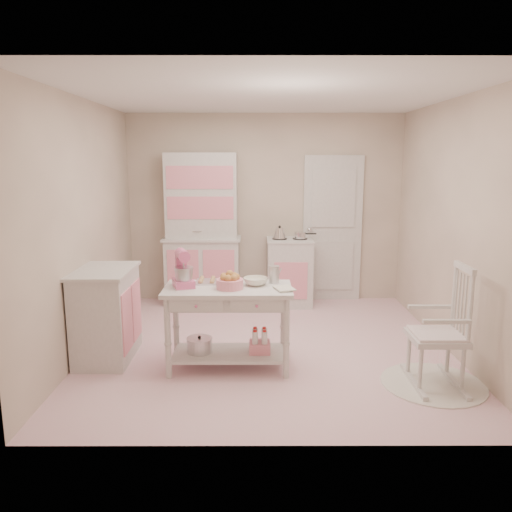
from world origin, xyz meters
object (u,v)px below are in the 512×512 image
at_px(base_cabinet, 106,314).
at_px(work_table, 228,328).
at_px(stove, 289,272).
at_px(stand_mixer, 183,269).
at_px(hutch, 202,230).
at_px(bread_basket, 230,284).
at_px(rocking_chair, 437,326).

xyz_separation_m(base_cabinet, work_table, (1.23, -0.24, -0.06)).
xyz_separation_m(stove, base_cabinet, (-1.96, -1.91, 0.00)).
xyz_separation_m(base_cabinet, stand_mixer, (0.81, -0.22, 0.51)).
height_order(hutch, stove, hutch).
xyz_separation_m(hutch, bread_basket, (0.49, -2.25, -0.19)).
bearing_deg(stove, stand_mixer, -118.36).
bearing_deg(hutch, stand_mixer, -88.69).
xyz_separation_m(stove, bread_basket, (-0.71, -2.20, 0.39)).
bearing_deg(stand_mixer, base_cabinet, 146.67).
distance_m(base_cabinet, rocking_chair, 3.15).
xyz_separation_m(stove, stand_mixer, (-1.15, -2.13, 0.51)).
distance_m(hutch, stove, 1.33).
xyz_separation_m(base_cabinet, rocking_chair, (3.08, -0.62, 0.09)).
xyz_separation_m(hutch, rocking_chair, (2.32, -2.59, -0.49)).
bearing_deg(base_cabinet, stove, 44.27).
bearing_deg(bread_basket, hutch, 102.28).
xyz_separation_m(rocking_chair, bread_basket, (-1.83, 0.34, 0.30)).
bearing_deg(work_table, stand_mixer, 177.27).
bearing_deg(stand_mixer, work_table, -21.19).
relative_size(base_cabinet, bread_basket, 3.68).
height_order(base_cabinet, rocking_chair, rocking_chair).
bearing_deg(hutch, work_table, -77.95).
height_order(stove, work_table, stove).
height_order(rocking_chair, bread_basket, rocking_chair).
distance_m(rocking_chair, stand_mixer, 2.35).
height_order(base_cabinet, bread_basket, base_cabinet).
bearing_deg(bread_basket, stand_mixer, 170.96).
relative_size(hutch, base_cabinet, 2.26).
relative_size(base_cabinet, rocking_chair, 0.84).
bearing_deg(stand_mixer, hutch, 72.85).
relative_size(work_table, stand_mixer, 3.53).
distance_m(stand_mixer, bread_basket, 0.46).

